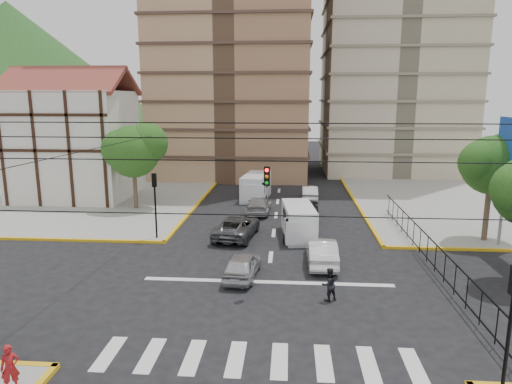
# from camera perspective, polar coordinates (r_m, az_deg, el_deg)

# --- Properties ---
(ground) EXTENTS (160.00, 160.00, 0.00)m
(ground) POSITION_cam_1_polar(r_m,az_deg,el_deg) (23.07, 1.30, -12.34)
(ground) COLOR black
(ground) RESTS_ON ground
(sidewalk_nw) EXTENTS (26.00, 26.00, 0.15)m
(sidewalk_nw) POSITION_cam_1_polar(r_m,az_deg,el_deg) (47.07, -22.41, -0.61)
(sidewalk_nw) COLOR gray
(sidewalk_nw) RESTS_ON ground
(sidewalk_ne) EXTENTS (26.00, 26.00, 0.15)m
(sidewalk_ne) POSITION_cam_1_polar(r_m,az_deg,el_deg) (46.15, 28.41, -1.38)
(sidewalk_ne) COLOR gray
(sidewalk_ne) RESTS_ON ground
(crosswalk_stripes) EXTENTS (12.00, 2.40, 0.01)m
(crosswalk_stripes) POSITION_cam_1_polar(r_m,az_deg,el_deg) (17.77, 0.21, -20.22)
(crosswalk_stripes) COLOR silver
(crosswalk_stripes) RESTS_ON ground
(stop_line) EXTENTS (13.00, 0.40, 0.01)m
(stop_line) POSITION_cam_1_polar(r_m,az_deg,el_deg) (24.17, 1.45, -11.17)
(stop_line) COLOR silver
(stop_line) RESTS_ON ground
(tudor_building) EXTENTS (10.80, 8.05, 12.23)m
(tudor_building) POSITION_cam_1_polar(r_m,az_deg,el_deg) (45.87, -21.79, 5.69)
(tudor_building) COLOR silver
(tudor_building) RESTS_ON ground
(distant_hill) EXTENTS (70.00, 70.00, 28.00)m
(distant_hill) POSITION_cam_1_polar(r_m,az_deg,el_deg) (107.02, -28.08, 12.84)
(distant_hill) COLOR #244F1A
(distant_hill) RESTS_ON ground
(park_fence) EXTENTS (0.10, 22.50, 1.66)m
(park_fence) POSITION_cam_1_polar(r_m,az_deg,el_deg) (28.35, 20.50, -8.43)
(park_fence) COLOR black
(park_fence) RESTS_ON ground
(tree_park_c) EXTENTS (4.65, 3.80, 7.25)m
(tree_park_c) POSITION_cam_1_polar(r_m,az_deg,el_deg) (33.01, 27.53, 3.31)
(tree_park_c) COLOR #473828
(tree_park_c) RESTS_ON ground
(tree_tudor) EXTENTS (5.39, 4.40, 7.43)m
(tree_tudor) POSITION_cam_1_polar(r_m,az_deg,el_deg) (39.48, -14.98, 5.24)
(tree_tudor) COLOR #473828
(tree_tudor) RESTS_ON ground
(traffic_light_se) EXTENTS (0.28, 0.22, 4.40)m
(traffic_light_se) POSITION_cam_1_polar(r_m,az_deg,el_deg) (16.13, 29.33, -12.83)
(traffic_light_se) COLOR black
(traffic_light_se) RESTS_ON ground
(traffic_light_nw) EXTENTS (0.28, 0.22, 4.40)m
(traffic_light_nw) POSITION_cam_1_polar(r_m,az_deg,el_deg) (30.82, -12.53, -0.34)
(traffic_light_nw) COLOR black
(traffic_light_nw) RESTS_ON ground
(traffic_light_hanging) EXTENTS (18.00, 9.12, 0.92)m
(traffic_light_hanging) POSITION_cam_1_polar(r_m,az_deg,el_deg) (19.36, 1.06, 1.29)
(traffic_light_hanging) COLOR black
(traffic_light_hanging) RESTS_ON ground
(van_right_lane) EXTENTS (2.43, 5.06, 2.20)m
(van_right_lane) POSITION_cam_1_polar(r_m,az_deg,el_deg) (31.15, 5.36, -3.86)
(van_right_lane) COLOR silver
(van_right_lane) RESTS_ON ground
(van_left_lane) EXTENTS (2.64, 5.42, 2.35)m
(van_left_lane) POSITION_cam_1_polar(r_m,az_deg,el_deg) (42.67, -0.03, 0.55)
(van_left_lane) COLOR silver
(van_left_lane) RESTS_ON ground
(car_silver_front_left) EXTENTS (1.97, 4.10, 1.35)m
(car_silver_front_left) POSITION_cam_1_polar(r_m,az_deg,el_deg) (24.54, -1.72, -9.12)
(car_silver_front_left) COLOR #B7B8BC
(car_silver_front_left) RESTS_ON ground
(car_white_front_right) EXTENTS (1.64, 4.56, 1.50)m
(car_white_front_right) POSITION_cam_1_polar(r_m,az_deg,el_deg) (26.63, 8.21, -7.38)
(car_white_front_right) COLOR white
(car_white_front_right) RESTS_ON ground
(car_grey_mid_left) EXTENTS (3.13, 5.57, 1.47)m
(car_grey_mid_left) POSITION_cam_1_polar(r_m,az_deg,el_deg) (31.34, -2.43, -4.35)
(car_grey_mid_left) COLOR #525559
(car_grey_mid_left) RESTS_ON ground
(car_silver_rear_left) EXTENTS (2.00, 4.70, 1.35)m
(car_silver_rear_left) POSITION_cam_1_polar(r_m,az_deg,el_deg) (37.76, 0.33, -1.65)
(car_silver_rear_left) COLOR #ADAEB2
(car_silver_rear_left) RESTS_ON ground
(car_darkgrey_mid_right) EXTENTS (2.13, 4.19, 1.37)m
(car_darkgrey_mid_right) POSITION_cam_1_polar(r_m,az_deg,el_deg) (36.26, 6.40, -2.28)
(car_darkgrey_mid_right) COLOR #27272A
(car_darkgrey_mid_right) RESTS_ON ground
(car_white_rear_right) EXTENTS (1.44, 4.04, 1.33)m
(car_white_rear_right) POSITION_cam_1_polar(r_m,az_deg,el_deg) (42.98, 6.74, -0.09)
(car_white_rear_right) COLOR silver
(car_white_rear_right) RESTS_ON ground
(pedestrian_sw_corner) EXTENTS (0.68, 0.61, 1.55)m
(pedestrian_sw_corner) POSITION_cam_1_polar(r_m,az_deg,el_deg) (17.50, -28.39, -18.78)
(pedestrian_sw_corner) COLOR #A91A1E
(pedestrian_sw_corner) RESTS_ON sidewalk_sw
(pedestrian_crosswalk) EXTENTS (0.98, 0.91, 1.61)m
(pedestrian_crosswalk) POSITION_cam_1_polar(r_m,az_deg,el_deg) (22.11, 9.09, -11.33)
(pedestrian_crosswalk) COLOR black
(pedestrian_crosswalk) RESTS_ON ground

